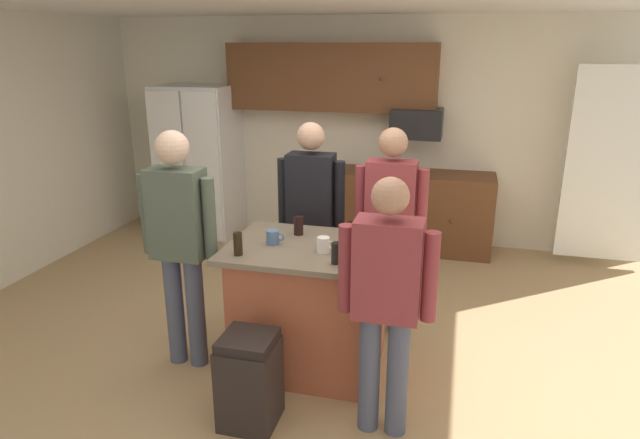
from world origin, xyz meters
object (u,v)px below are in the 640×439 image
object	(u,v)px
glass_stout_tall	(238,244)
microwave_over_range	(417,123)
person_guest_by_door	(311,209)
person_guest_right	(179,235)
person_host_foreground	(386,294)
mug_ceramic_white	(273,237)
refrigerator	(199,161)
tumbler_amber	(352,230)
glass_short_whisky	(336,253)
trash_bin	(250,380)
person_elder_center	(390,219)
kitchen_island	(310,307)
glass_dark_ale	(299,226)
mug_blue_stoneware	(324,245)

from	to	relation	value
glass_stout_tall	microwave_over_range	bearing A→B (deg)	73.57
person_guest_by_door	person_guest_right	bearing A→B (deg)	-50.92
person_host_foreground	mug_ceramic_white	world-z (taller)	person_host_foreground
person_guest_right	person_guest_by_door	distance (m)	1.18
refrigerator	microwave_over_range	size ratio (longest dim) A/B	3.26
refrigerator	mug_ceramic_white	bearing A→B (deg)	-54.63
glass_stout_tall	tumbler_amber	bearing A→B (deg)	37.68
person_host_foreground	glass_stout_tall	xyz separation A→B (m)	(-1.03, 0.30, 0.10)
person_host_foreground	mug_ceramic_white	size ratio (longest dim) A/B	12.22
glass_short_whisky	trash_bin	xyz separation A→B (m)	(-0.44, -0.45, -0.72)
person_elder_center	glass_short_whisky	xyz separation A→B (m)	(-0.22, -0.94, 0.04)
glass_stout_tall	trash_bin	size ratio (longest dim) A/B	0.25
trash_bin	person_elder_center	bearing A→B (deg)	64.40
refrigerator	glass_short_whisky	bearing A→B (deg)	-50.38
kitchen_island	person_elder_center	size ratio (longest dim) A/B	0.67
person_host_foreground	glass_stout_tall	distance (m)	1.08
kitchen_island	person_guest_by_door	xyz separation A→B (m)	(-0.20, 0.77, 0.50)
microwave_over_range	refrigerator	bearing A→B (deg)	-177.40
kitchen_island	person_host_foreground	bearing A→B (deg)	-42.94
person_guest_by_door	tumbler_amber	world-z (taller)	person_guest_by_door
microwave_over_range	mug_ceramic_white	xyz separation A→B (m)	(-0.73, -2.75, -0.45)
mug_ceramic_white	glass_short_whisky	xyz separation A→B (m)	(0.51, -0.24, 0.02)
person_guest_by_door	mug_ceramic_white	distance (m)	0.79
person_host_foreground	glass_dark_ale	xyz separation A→B (m)	(-0.76, 0.79, 0.10)
mug_blue_stoneware	tumbler_amber	size ratio (longest dim) A/B	1.05
person_elder_center	person_guest_by_door	bearing A→B (deg)	-62.76
mug_ceramic_white	trash_bin	bearing A→B (deg)	-84.37
microwave_over_range	person_guest_by_door	bearing A→B (deg)	-108.95
glass_short_whisky	glass_stout_tall	size ratio (longest dim) A/B	0.90
person_guest_by_door	refrigerator	bearing A→B (deg)	-148.09
mug_ceramic_white	kitchen_island	bearing A→B (deg)	4.83
person_guest_right	person_guest_by_door	size ratio (longest dim) A/B	1.03
glass_dark_ale	tumbler_amber	bearing A→B (deg)	2.88
person_host_foreground	mug_ceramic_white	xyz separation A→B (m)	(-0.88, 0.56, 0.08)
person_elder_center	refrigerator	bearing A→B (deg)	-91.48
mug_ceramic_white	trash_bin	distance (m)	0.99
glass_short_whisky	mug_blue_stoneware	distance (m)	0.21
kitchen_island	person_guest_by_door	distance (m)	0.94
person_elder_center	glass_stout_tall	world-z (taller)	person_elder_center
microwave_over_range	tumbler_amber	distance (m)	2.54
glass_short_whisky	refrigerator	bearing A→B (deg)	129.62
glass_dark_ale	glass_short_whisky	distance (m)	0.62
glass_short_whisky	mug_blue_stoneware	bearing A→B (deg)	126.64
glass_dark_ale	tumbler_amber	distance (m)	0.40
person_guest_right	mug_ceramic_white	size ratio (longest dim) A/B	13.26
kitchen_island	glass_short_whisky	world-z (taller)	glass_short_whisky
microwave_over_range	glass_stout_tall	size ratio (longest dim) A/B	3.61
kitchen_island	person_host_foreground	size ratio (longest dim) A/B	0.71
refrigerator	mug_ceramic_white	distance (m)	3.22
kitchen_island	person_guest_right	distance (m)	1.06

